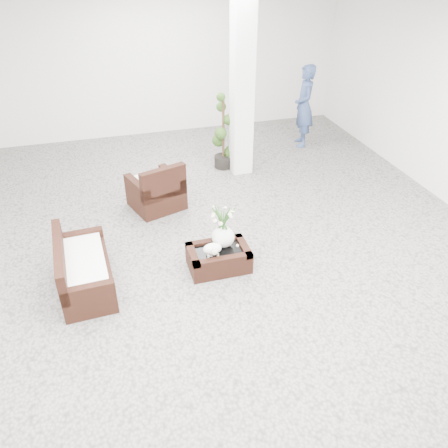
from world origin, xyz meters
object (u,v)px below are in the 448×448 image
object	(u,v)px
loveseat	(84,264)
topiary	(223,132)
coffee_table	(219,259)
armchair	(155,185)

from	to	relation	value
loveseat	topiary	world-z (taller)	topiary
coffee_table	armchair	bearing A→B (deg)	106.36
coffee_table	loveseat	xyz separation A→B (m)	(-1.93, 0.11, 0.23)
coffee_table	loveseat	size ratio (longest dim) A/B	0.62
loveseat	topiary	distance (m)	4.43
loveseat	topiary	xyz separation A→B (m)	(2.97, 3.26, 0.42)
loveseat	armchair	bearing A→B (deg)	-36.96
armchair	loveseat	size ratio (longest dim) A/B	0.63
coffee_table	loveseat	bearing A→B (deg)	176.77
loveseat	coffee_table	bearing A→B (deg)	-96.41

